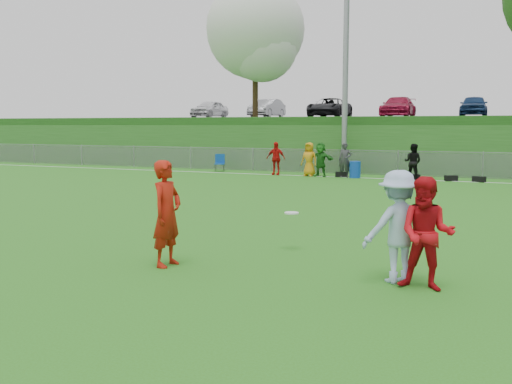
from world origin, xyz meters
The scene contains 16 objects.
ground centered at (0.00, 0.00, 0.00)m, with size 120.00×120.00×0.00m, color #2A6A16.
sideline_far centered at (0.00, 18.00, 0.01)m, with size 60.00×0.10×0.01m, color white.
fence centered at (0.00, 20.00, 0.65)m, with size 58.00×0.06×1.30m.
light_pole centered at (-3.00, 20.80, 6.71)m, with size 1.20×0.40×12.15m.
berm centered at (0.00, 31.00, 1.50)m, with size 120.00×18.00×3.00m, color #1C4E16.
parking_lot centered at (0.00, 33.00, 3.05)m, with size 120.00×12.00×0.10m, color black.
tree_white_flowering centered at (-9.84, 24.92, 8.32)m, with size 6.30×6.30×8.78m.
car_row centered at (-1.17, 32.00, 3.82)m, with size 32.04×5.18×1.44m.
spectator_row centered at (-2.89, 18.00, 0.85)m, with size 7.84×0.81×1.69m.
gear_bags centered at (1.31, 18.10, 0.13)m, with size 6.96×0.52×0.26m.
player_red_left centered at (-0.83, -0.57, 0.97)m, with size 0.71×0.46×1.93m, color #A6190B.
player_red_center centered at (3.69, -0.31, 0.89)m, with size 0.86×0.67×1.77m, color red.
player_blue centered at (3.21, -0.04, 0.92)m, with size 1.19×0.68×1.84m, color #A4BDE4.
frisbee centered at (0.81, 1.56, 0.77)m, with size 0.30×0.30×0.03m.
recycling_bin centered at (-1.72, 17.97, 0.40)m, with size 0.54×0.54×0.81m, color #103FAE.
camp_chair centered at (-9.51, 18.82, 0.28)m, with size 0.69×0.70×0.95m.
Camera 1 is at (4.65, -9.32, 2.56)m, focal length 40.00 mm.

